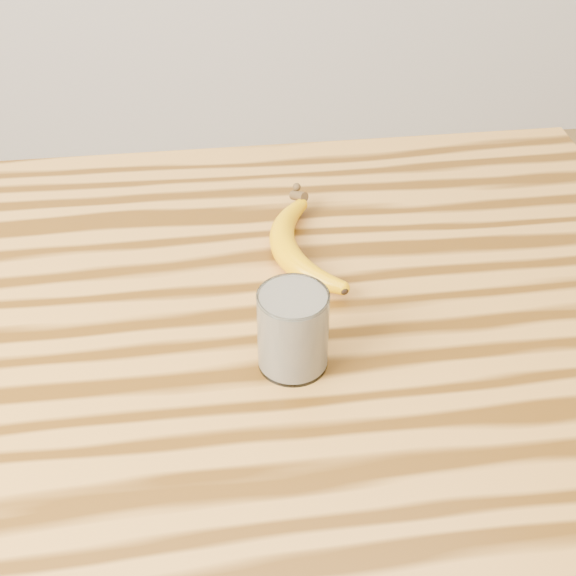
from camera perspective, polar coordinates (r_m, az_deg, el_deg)
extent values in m
cube|color=#B67A30|center=(0.97, -5.75, -2.80)|extent=(1.20, 0.80, 0.04)
cylinder|color=brown|center=(1.62, 14.28, -5.04)|extent=(0.06, 0.06, 0.86)
cylinder|color=white|center=(0.86, 0.35, -3.03)|extent=(0.08, 0.08, 0.10)
torus|color=white|center=(0.83, 0.36, -0.61)|extent=(0.08, 0.08, 0.00)
cylinder|color=beige|center=(0.86, 0.35, -2.99)|extent=(0.07, 0.07, 0.09)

